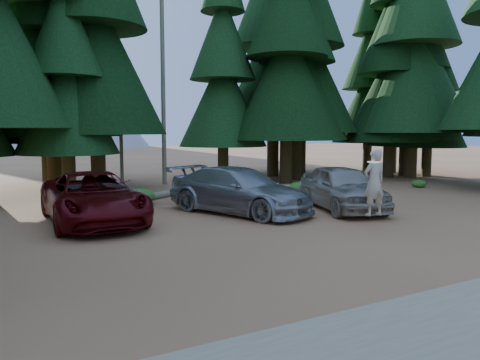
{
  "coord_description": "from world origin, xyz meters",
  "views": [
    {
      "loc": [
        -8.16,
        -10.43,
        2.95
      ],
      "look_at": [
        -0.22,
        3.91,
        1.25
      ],
      "focal_mm": 35.0,
      "sensor_mm": 36.0,
      "label": 1
    }
  ],
  "objects_px": {
    "silver_minivan_right": "(342,187)",
    "frisbee_player": "(374,182)",
    "log_mid": "(246,186)",
    "red_pickup": "(93,198)",
    "silver_minivan_center": "(239,190)",
    "log_left": "(143,198)",
    "log_right": "(274,188)"
  },
  "relations": [
    {
      "from": "silver_minivan_right",
      "to": "log_left",
      "type": "relative_size",
      "value": 1.18
    },
    {
      "from": "frisbee_player",
      "to": "log_right",
      "type": "bearing_deg",
      "value": -97.71
    },
    {
      "from": "log_mid",
      "to": "red_pickup",
      "type": "bearing_deg",
      "value": -125.62
    },
    {
      "from": "log_mid",
      "to": "frisbee_player",
      "type": "bearing_deg",
      "value": -76.19
    },
    {
      "from": "red_pickup",
      "to": "log_left",
      "type": "relative_size",
      "value": 1.39
    },
    {
      "from": "silver_minivan_right",
      "to": "frisbee_player",
      "type": "height_order",
      "value": "frisbee_player"
    },
    {
      "from": "log_left",
      "to": "frisbee_player",
      "type": "bearing_deg",
      "value": -98.42
    },
    {
      "from": "frisbee_player",
      "to": "log_mid",
      "type": "xyz_separation_m",
      "value": [
        1.64,
        10.67,
        -1.29
      ]
    },
    {
      "from": "silver_minivan_right",
      "to": "log_right",
      "type": "distance_m",
      "value": 5.8
    },
    {
      "from": "log_left",
      "to": "log_mid",
      "type": "bearing_deg",
      "value": -17.62
    },
    {
      "from": "log_mid",
      "to": "log_right",
      "type": "bearing_deg",
      "value": -47.74
    },
    {
      "from": "log_mid",
      "to": "log_left",
      "type": "bearing_deg",
      "value": -139.64
    },
    {
      "from": "red_pickup",
      "to": "silver_minivan_center",
      "type": "relative_size",
      "value": 1.03
    },
    {
      "from": "frisbee_player",
      "to": "log_mid",
      "type": "distance_m",
      "value": 10.87
    },
    {
      "from": "silver_minivan_right",
      "to": "red_pickup",
      "type": "bearing_deg",
      "value": -175.15
    },
    {
      "from": "silver_minivan_right",
      "to": "log_mid",
      "type": "relative_size",
      "value": 1.43
    },
    {
      "from": "log_left",
      "to": "log_mid",
      "type": "xyz_separation_m",
      "value": [
        6.08,
        1.96,
        -0.01
      ]
    },
    {
      "from": "red_pickup",
      "to": "log_mid",
      "type": "distance_m",
      "value": 10.44
    },
    {
      "from": "frisbee_player",
      "to": "log_right",
      "type": "height_order",
      "value": "frisbee_player"
    },
    {
      "from": "silver_minivan_center",
      "to": "log_right",
      "type": "relative_size",
      "value": 1.11
    },
    {
      "from": "silver_minivan_center",
      "to": "silver_minivan_right",
      "type": "height_order",
      "value": "silver_minivan_right"
    },
    {
      "from": "silver_minivan_right",
      "to": "frisbee_player",
      "type": "distance_m",
      "value": 3.61
    },
    {
      "from": "silver_minivan_center",
      "to": "log_left",
      "type": "xyz_separation_m",
      "value": [
        -2.26,
        4.25,
        -0.68
      ]
    },
    {
      "from": "log_right",
      "to": "silver_minivan_center",
      "type": "bearing_deg",
      "value": -128.74
    },
    {
      "from": "frisbee_player",
      "to": "log_left",
      "type": "height_order",
      "value": "frisbee_player"
    },
    {
      "from": "silver_minivan_center",
      "to": "silver_minivan_right",
      "type": "distance_m",
      "value": 3.95
    },
    {
      "from": "red_pickup",
      "to": "log_right",
      "type": "bearing_deg",
      "value": 22.59
    },
    {
      "from": "red_pickup",
      "to": "frisbee_player",
      "type": "xyz_separation_m",
      "value": [
        7.21,
        -5.17,
        0.61
      ]
    },
    {
      "from": "frisbee_player",
      "to": "log_right",
      "type": "relative_size",
      "value": 0.39
    },
    {
      "from": "silver_minivan_right",
      "to": "log_right",
      "type": "bearing_deg",
      "value": 100.46
    },
    {
      "from": "silver_minivan_center",
      "to": "log_left",
      "type": "bearing_deg",
      "value": 96.17
    },
    {
      "from": "silver_minivan_center",
      "to": "log_mid",
      "type": "bearing_deg",
      "value": 36.55
    }
  ]
}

